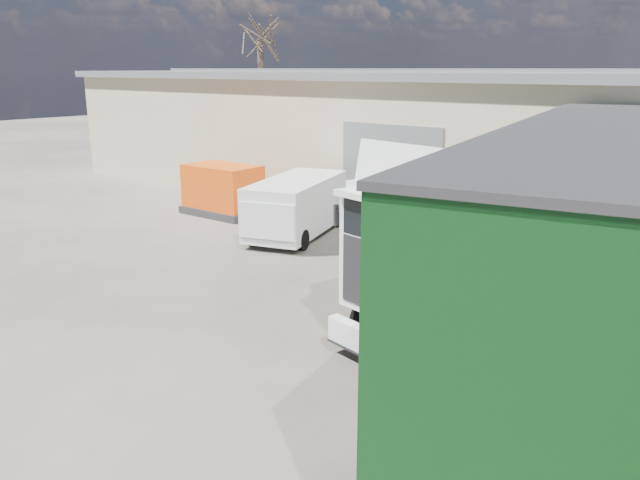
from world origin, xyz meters
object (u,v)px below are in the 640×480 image
Objects in this scene: bare_tree at (260,25)px; tractor_unit at (449,261)px; orange_skip at (223,193)px; panel_van at (294,208)px; box_trailer at (593,226)px.

tractor_unit is at bearing -38.01° from bare_tree.
panel_van is at bearing -11.95° from orange_skip.
orange_skip is at bearing 151.66° from panel_van.
box_trailer is 11.16m from panel_van.
tractor_unit is 2.71m from box_trailer.
tractor_unit is at bearing -46.90° from panel_van.
tractor_unit reaches higher than orange_skip.
box_trailer is 2.75× the size of panel_van.
panel_van is 4.40m from orange_skip.
tractor_unit is 9.06m from panel_van.
panel_van is 1.62× the size of orange_skip.
panel_van is at bearing 148.91° from box_trailer.
tractor_unit is 0.47× the size of box_trailer.
bare_tree is 1.91× the size of panel_van.
bare_tree is 28.84m from tractor_unit.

